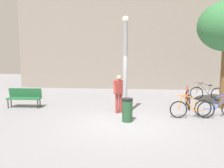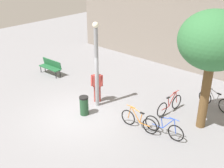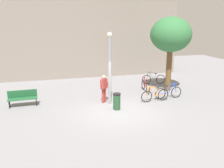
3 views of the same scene
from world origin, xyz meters
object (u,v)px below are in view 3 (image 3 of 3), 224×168
(bicycle_silver, at_px, (153,79))
(bicycle_orange, at_px, (155,95))
(bicycle_red, at_px, (145,86))
(trash_bin, at_px, (117,101))
(lamppost, at_px, (110,66))
(person_by_lamppost, at_px, (104,87))
(park_bench, at_px, (23,97))
(bicycle_blue, at_px, (169,92))
(plaza_tree, at_px, (171,35))

(bicycle_silver, distance_m, bicycle_orange, 4.19)
(bicycle_red, xyz_separation_m, bicycle_orange, (-0.26, -2.07, 0.00))
(bicycle_red, xyz_separation_m, trash_bin, (-2.86, -2.77, 0.07))
(lamppost, distance_m, person_by_lamppost, 1.31)
(person_by_lamppost, bearing_deg, bicycle_red, 24.44)
(lamppost, xyz_separation_m, park_bench, (-4.88, 0.92, -1.67))
(person_by_lamppost, relative_size, bicycle_orange, 0.92)
(park_bench, height_order, bicycle_silver, bicycle_silver)
(bicycle_red, distance_m, trash_bin, 3.98)
(person_by_lamppost, relative_size, park_bench, 1.03)
(person_by_lamppost, height_order, park_bench, person_by_lamppost)
(bicycle_silver, height_order, trash_bin, bicycle_silver)
(bicycle_silver, relative_size, bicycle_orange, 0.99)
(person_by_lamppost, relative_size, trash_bin, 1.84)
(park_bench, relative_size, bicycle_blue, 0.89)
(park_bench, distance_m, trash_bin, 5.37)
(lamppost, height_order, person_by_lamppost, lamppost)
(plaza_tree, xyz_separation_m, bicycle_silver, (-0.22, 1.89, -3.40))
(bicycle_silver, bearing_deg, lamppost, -141.16)
(person_by_lamppost, xyz_separation_m, park_bench, (-4.60, 0.64, -0.42))
(bicycle_silver, xyz_separation_m, bicycle_red, (-1.41, -1.78, 0.00))
(bicycle_red, height_order, trash_bin, bicycle_red)
(plaza_tree, height_order, bicycle_red, plaza_tree)
(park_bench, bearing_deg, person_by_lamppost, -7.89)
(bicycle_blue, xyz_separation_m, trash_bin, (-3.66, -1.00, 0.07))
(person_by_lamppost, distance_m, bicycle_red, 3.63)
(bicycle_red, height_order, bicycle_orange, same)
(plaza_tree, distance_m, bicycle_orange, 4.35)
(bicycle_blue, bearing_deg, person_by_lamppost, 175.91)
(bicycle_red, distance_m, bicycle_orange, 2.09)
(bicycle_orange, bearing_deg, trash_bin, -164.84)
(bicycle_blue, bearing_deg, trash_bin, -164.74)
(lamppost, bearing_deg, bicycle_silver, 38.84)
(person_by_lamppost, distance_m, plaza_tree, 5.81)
(lamppost, xyz_separation_m, trash_bin, (0.13, -1.01, -1.76))
(bicycle_blue, bearing_deg, plaza_tree, 63.59)
(person_by_lamppost, distance_m, bicycle_silver, 5.73)
(bicycle_silver, distance_m, bicycle_red, 2.27)
(lamppost, height_order, park_bench, lamppost)
(park_bench, height_order, bicycle_red, bicycle_red)
(person_by_lamppost, height_order, bicycle_silver, person_by_lamppost)
(bicycle_silver, relative_size, bicycle_blue, 0.99)
(person_by_lamppost, xyz_separation_m, bicycle_blue, (4.07, -0.29, -0.58))
(plaza_tree, relative_size, bicycle_silver, 2.79)
(person_by_lamppost, xyz_separation_m, bicycle_orange, (3.01, -0.59, -0.58))
(lamppost, height_order, bicycle_blue, lamppost)
(trash_bin, bearing_deg, park_bench, 158.96)
(trash_bin, bearing_deg, bicycle_blue, 15.26)
(bicycle_red, bearing_deg, park_bench, -173.85)
(lamppost, distance_m, bicycle_red, 3.93)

